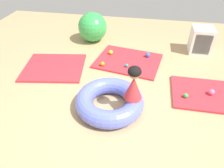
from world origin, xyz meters
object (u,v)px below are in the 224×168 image
object	(u,v)px
play_ball_green	(186,96)
storage_cube	(201,41)
play_ball_teal	(127,65)
exercise_ball_large	(93,27)
play_ball_pink	(212,92)
child_in_red	(134,83)
play_ball_yellow	(111,52)
inflatable_cushion	(110,101)
play_ball_blue	(148,55)
play_ball_orange	(102,64)

from	to	relation	value
play_ball_green	storage_cube	world-z (taller)	storage_cube
play_ball_teal	exercise_ball_large	xyz separation A→B (m)	(-0.97, 1.13, 0.27)
play_ball_teal	play_ball_pink	bearing A→B (deg)	-21.63
child_in_red	exercise_ball_large	world-z (taller)	child_in_red
play_ball_yellow	play_ball_pink	bearing A→B (deg)	-28.87
exercise_ball_large	play_ball_green	bearing A→B (deg)	-42.66
inflatable_cushion	play_ball_green	bearing A→B (deg)	19.20
play_ball_blue	exercise_ball_large	size ratio (longest dim) A/B	0.14
play_ball_orange	storage_cube	xyz separation A→B (m)	(1.97, 1.00, 0.19)
play_ball_green	play_ball_orange	distance (m)	1.68
play_ball_teal	play_ball_blue	world-z (taller)	play_ball_blue
play_ball_teal	play_ball_green	xyz separation A→B (m)	(1.05, -0.74, 0.01)
play_ball_orange	exercise_ball_large	bearing A→B (deg)	112.89
play_ball_orange	exercise_ball_large	size ratio (longest dim) A/B	0.13
play_ball_yellow	exercise_ball_large	world-z (taller)	exercise_ball_large
inflatable_cushion	play_ball_orange	world-z (taller)	inflatable_cushion
play_ball_pink	play_ball_blue	distance (m)	1.52
play_ball_teal	play_ball_orange	bearing A→B (deg)	-174.66
child_in_red	exercise_ball_large	bearing A→B (deg)	127.64
play_ball_pink	play_ball_orange	size ratio (longest dim) A/B	1.09
play_ball_blue	play_ball_orange	distance (m)	1.01
exercise_ball_large	play_ball_orange	bearing A→B (deg)	-67.11
exercise_ball_large	play_ball_blue	bearing A→B (deg)	-25.70
play_ball_blue	play_ball_yellow	bearing A→B (deg)	-178.48
play_ball_pink	play_ball_yellow	size ratio (longest dim) A/B	1.04
inflatable_cushion	storage_cube	size ratio (longest dim) A/B	1.87
play_ball_orange	play_ball_yellow	distance (m)	0.50
play_ball_orange	play_ball_yellow	world-z (taller)	play_ball_yellow
play_ball_yellow	play_ball_green	bearing A→B (deg)	-39.29
play_ball_blue	inflatable_cushion	bearing A→B (deg)	-107.41
play_ball_blue	play_ball_orange	xyz separation A→B (m)	(-0.87, -0.52, -0.00)
play_ball_pink	play_ball_blue	world-z (taller)	play_ball_pink
play_ball_teal	storage_cube	xyz separation A→B (m)	(1.50, 0.96, 0.21)
play_ball_green	storage_cube	xyz separation A→B (m)	(0.44, 1.70, 0.20)
play_ball_orange	exercise_ball_large	distance (m)	1.30
exercise_ball_large	play_ball_yellow	bearing A→B (deg)	-49.83
storage_cube	play_ball_teal	bearing A→B (deg)	-147.42
play_ball_green	exercise_ball_large	distance (m)	2.77
inflatable_cushion	play_ball_teal	distance (m)	1.16
play_ball_green	play_ball_blue	world-z (taller)	play_ball_blue
play_ball_pink	exercise_ball_large	size ratio (longest dim) A/B	0.14
play_ball_orange	play_ball_pink	bearing A→B (deg)	-15.49
play_ball_pink	play_ball_teal	size ratio (longest dim) A/B	1.51
play_ball_teal	exercise_ball_large	size ratio (longest dim) A/B	0.10
play_ball_yellow	storage_cube	distance (m)	1.97
play_ball_blue	play_ball_yellow	distance (m)	0.79
play_ball_pink	child_in_red	bearing A→B (deg)	-155.87
play_ball_yellow	storage_cube	world-z (taller)	storage_cube
inflatable_cushion	play_ball_teal	bearing A→B (deg)	84.08
inflatable_cushion	play_ball_yellow	distance (m)	1.63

